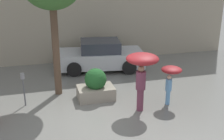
{
  "coord_description": "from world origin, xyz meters",
  "views": [
    {
      "loc": [
        -1.35,
        -7.65,
        4.38
      ],
      "look_at": [
        1.15,
        1.6,
        1.05
      ],
      "focal_mm": 45.0,
      "sensor_mm": 36.0,
      "label": 1
    }
  ],
  "objects_px": {
    "planter_box": "(96,86)",
    "parking_meter": "(23,82)",
    "person_adult": "(142,65)",
    "person_child": "(171,74)",
    "parked_car_near": "(100,56)"
  },
  "relations": [
    {
      "from": "person_adult",
      "to": "person_child",
      "type": "xyz_separation_m",
      "value": [
        1.11,
        0.12,
        -0.47
      ]
    },
    {
      "from": "parking_meter",
      "to": "person_adult",
      "type": "bearing_deg",
      "value": -18.83
    },
    {
      "from": "person_adult",
      "to": "parking_meter",
      "type": "height_order",
      "value": "person_adult"
    },
    {
      "from": "parked_car_near",
      "to": "person_child",
      "type": "bearing_deg",
      "value": -152.79
    },
    {
      "from": "person_adult",
      "to": "person_child",
      "type": "bearing_deg",
      "value": -51.44
    },
    {
      "from": "person_adult",
      "to": "parking_meter",
      "type": "relative_size",
      "value": 1.63
    },
    {
      "from": "person_adult",
      "to": "person_child",
      "type": "relative_size",
      "value": 1.41
    },
    {
      "from": "planter_box",
      "to": "person_adult",
      "type": "relative_size",
      "value": 0.68
    },
    {
      "from": "planter_box",
      "to": "person_adult",
      "type": "xyz_separation_m",
      "value": [
        1.3,
        -1.2,
        1.08
      ]
    },
    {
      "from": "person_adult",
      "to": "person_child",
      "type": "height_order",
      "value": "person_adult"
    },
    {
      "from": "planter_box",
      "to": "parking_meter",
      "type": "height_order",
      "value": "parking_meter"
    },
    {
      "from": "parking_meter",
      "to": "person_child",
      "type": "bearing_deg",
      "value": -13.48
    },
    {
      "from": "planter_box",
      "to": "person_adult",
      "type": "height_order",
      "value": "person_adult"
    },
    {
      "from": "planter_box",
      "to": "person_adult",
      "type": "distance_m",
      "value": 2.07
    },
    {
      "from": "parked_car_near",
      "to": "planter_box",
      "type": "bearing_deg",
      "value": 172.62
    }
  ]
}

